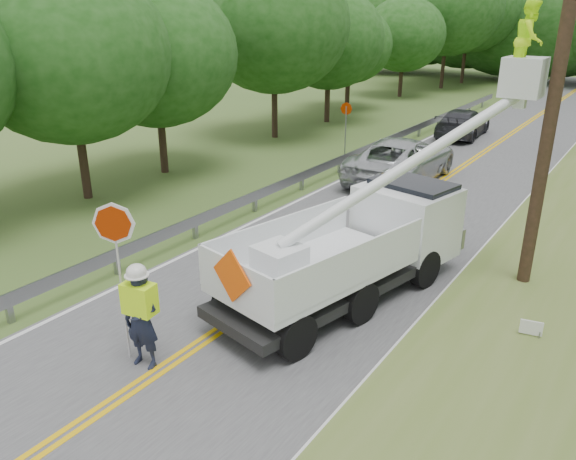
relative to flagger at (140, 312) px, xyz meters
The scene contains 10 objects.
ground 2.00m from the flagger, 76.31° to the right, with size 140.00×140.00×0.00m, color #3E5B24.
road 12.49m from the flagger, 88.24° to the left, with size 7.20×96.00×0.03m.
guardrail 13.84m from the flagger, 105.25° to the left, with size 0.18×48.00×0.77m.
treeline_left 31.13m from the flagger, 109.19° to the left, with size 9.43×56.42×10.86m.
flagger is the anchor object (origin of this frame).
bucket_truck 6.12m from the flagger, 68.02° to the left, with size 5.07×7.19×6.74m.
suv_silver 14.85m from the flagger, 94.10° to the left, with size 2.92×6.33×1.76m, color silver.
suv_darkgrey 24.71m from the flagger, 93.98° to the left, with size 2.09×5.15×1.49m, color #323339.
stop_sign_permanent 17.13m from the flagger, 105.58° to the left, with size 0.57×0.06×2.66m.
yard_sign 7.82m from the flagger, 38.42° to the left, with size 0.44×0.12×0.64m.
Camera 1 is at (7.14, -4.54, 6.51)m, focal length 34.85 mm.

